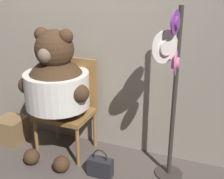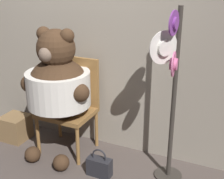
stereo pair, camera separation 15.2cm
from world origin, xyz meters
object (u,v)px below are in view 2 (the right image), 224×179
object	(u,v)px
hat_display_rack	(170,90)
handbag_on_ground	(99,166)
chair	(71,101)
teddy_bear	(58,85)

from	to	relation	value
hat_display_rack	handbag_on_ground	size ratio (longest dim) A/B	5.55
chair	handbag_on_ground	world-z (taller)	chair
teddy_bear	hat_display_rack	world-z (taller)	hat_display_rack
chair	hat_display_rack	distance (m)	1.25
teddy_bear	hat_display_rack	bearing A→B (deg)	0.18
teddy_bear	hat_display_rack	distance (m)	1.22
hat_display_rack	chair	bearing A→B (deg)	171.75
teddy_bear	handbag_on_ground	distance (m)	0.96
teddy_bear	hat_display_rack	size ratio (longest dim) A/B	0.85
chair	hat_display_rack	size ratio (longest dim) A/B	0.63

